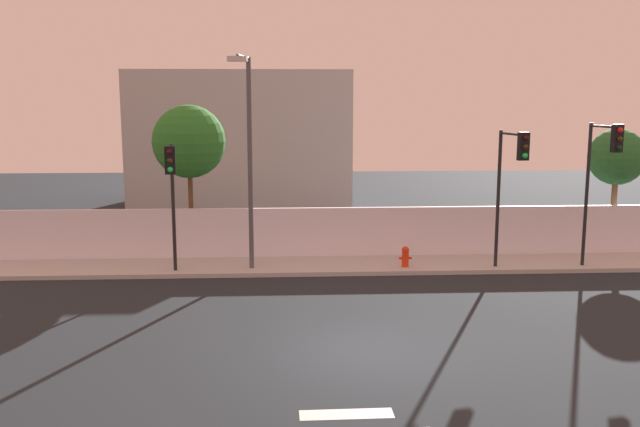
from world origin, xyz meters
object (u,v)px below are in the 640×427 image
traffic_light_center (511,170)px  roadside_tree_leftmost (189,142)px  traffic_light_right (602,164)px  roadside_tree_midleft (617,158)px  traffic_light_left (171,181)px  fire_hydrant (405,256)px  street_lamp_curbside (248,147)px

traffic_light_center → roadside_tree_leftmost: roadside_tree_leftmost is taller
traffic_light_right → roadside_tree_midleft: (2.27, 3.65, -0.11)m
traffic_light_left → fire_hydrant: traffic_light_left is taller
street_lamp_curbside → roadside_tree_leftmost: size_ratio=1.25×
traffic_light_left → roadside_tree_midleft: (16.50, 3.44, 0.38)m
traffic_light_right → roadside_tree_midleft: traffic_light_right is taller
street_lamp_curbside → fire_hydrant: 6.55m
roadside_tree_leftmost → roadside_tree_midleft: 16.37m
traffic_light_right → fire_hydrant: 7.20m
traffic_light_center → traffic_light_right: bearing=0.8°
traffic_light_left → roadside_tree_leftmost: roadside_tree_leftmost is taller
traffic_light_left → fire_hydrant: 8.33m
traffic_light_left → traffic_light_right: bearing=-0.8°
traffic_light_right → roadside_tree_leftmost: bearing=165.5°
street_lamp_curbside → roadside_tree_midleft: bearing=11.8°
traffic_light_center → roadside_tree_leftmost: bearing=161.5°
street_lamp_curbside → fire_hydrant: street_lamp_curbside is taller
traffic_light_right → roadside_tree_midleft: bearing=58.1°
traffic_light_center → street_lamp_curbside: (-8.66, 0.75, 0.71)m
traffic_light_right → roadside_tree_leftmost: size_ratio=0.87×
roadside_tree_midleft → fire_hydrant: bearing=-161.8°
traffic_light_left → street_lamp_curbside: (2.49, 0.50, 1.04)m
street_lamp_curbside → roadside_tree_leftmost: bearing=128.6°
traffic_light_center → roadside_tree_midleft: traffic_light_center is taller
traffic_light_right → roadside_tree_midleft: 4.30m
traffic_light_left → roadside_tree_leftmost: size_ratio=0.75×
street_lamp_curbside → roadside_tree_leftmost: 3.76m
roadside_tree_midleft → roadside_tree_leftmost: bearing=-180.0°
roadside_tree_leftmost → traffic_light_right: bearing=-14.5°
roadside_tree_leftmost → roadside_tree_midleft: size_ratio=1.19×
street_lamp_curbside → roadside_tree_leftmost: street_lamp_curbside is taller
street_lamp_curbside → roadside_tree_midleft: (14.01, 2.94, -0.66)m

